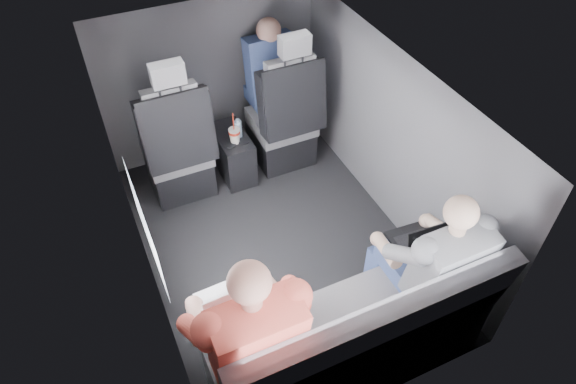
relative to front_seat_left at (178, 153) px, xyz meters
name	(u,v)px	position (x,y,z in m)	size (l,w,h in m)	color
floor	(277,244)	(0.45, -0.84, -0.40)	(2.60, 2.60, 0.00)	black
ceiling	(273,87)	(0.45, -0.84, 0.95)	(2.60, 2.60, 0.00)	#B2B2AD
panel_left	(137,219)	(-0.45, -0.84, 0.27)	(0.02, 2.60, 1.35)	#56565B
panel_right	(392,140)	(1.35, -0.84, 0.27)	(0.02, 2.60, 1.35)	#56565B
panel_front	(211,79)	(0.45, 0.46, 0.27)	(1.80, 0.02, 1.35)	#56565B
panel_back	(383,340)	(0.45, -2.14, 0.27)	(1.80, 0.02, 1.35)	#56565B
side_window	(145,227)	(-0.43, -1.14, 0.50)	(0.02, 0.75, 0.42)	white
seatbelt	(294,92)	(0.90, -0.17, 0.40)	(0.05, 0.01, 0.65)	black
front_seat_left	(178,153)	(0.00, 0.00, 0.00)	(0.52, 0.58, 1.26)	black
front_seat_right	(284,123)	(0.90, 0.00, 0.00)	(0.52, 0.58, 1.26)	black
center_console	(233,154)	(0.45, 0.04, -0.20)	(0.24, 0.48, 0.41)	black
rear_bench	(352,339)	(0.45, -1.90, -0.09)	(1.60, 0.57, 0.92)	slate
soda_cup	(235,135)	(0.45, -0.06, 0.07)	(0.09, 0.09, 0.28)	white
water_bottle	(238,129)	(0.50, 0.00, 0.07)	(0.06, 0.06, 0.16)	#A9CBE5
laptop_white	(233,303)	(-0.13, -1.61, 0.23)	(0.34, 0.32, 0.25)	silver
laptop_black	(420,240)	(1.02, -1.65, 0.23)	(0.32, 0.29, 0.22)	black
passenger_rear_left	(247,332)	(-0.13, -1.81, 0.25)	(0.54, 0.66, 1.29)	#343539
passenger_rear_right	(429,262)	(0.97, -1.81, 0.22)	(0.49, 0.61, 1.21)	#334972
passenger_front_right	(270,72)	(0.89, 0.26, 0.35)	(0.39, 0.39, 0.77)	#334972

